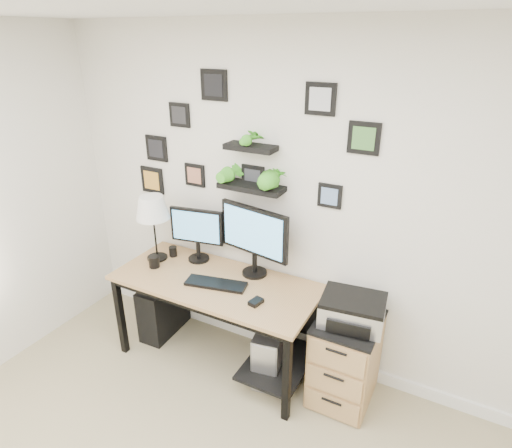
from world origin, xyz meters
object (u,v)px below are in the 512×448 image
Objects in this scene: monitor_right at (254,236)px; mug at (154,262)px; file_cabinet at (345,359)px; pc_tower_black at (164,307)px; table_lamp at (152,209)px; monitor_left at (197,231)px; pc_tower_grey at (272,351)px; printer at (353,310)px; desk at (222,293)px.

monitor_right is 0.87m from mug.
pc_tower_black is at bearing -179.72° from file_cabinet.
monitor_left is at bearing 23.24° from table_lamp.
mug reaches higher than pc_tower_black.
printer is (0.58, 0.05, 0.54)m from pc_tower_grey.
mug is at bearing -63.99° from pc_tower_black.
printer is at bearing 0.52° from table_lamp.
desk is 3.30× the size of pc_tower_grey.
pc_tower_grey is 1.06× the size of printer.
desk is at bearing -27.75° from monitor_left.
table_lamp reaches higher than pc_tower_black.
monitor_right is (0.52, 0.01, 0.07)m from monitor_left.
desk reaches higher than pc_tower_grey.
desk is 0.88m from table_lamp.
file_cabinet is at bearing -5.13° from monitor_left.
monitor_left is 0.42m from mug.
table_lamp is 1.47m from pc_tower_grey.
table_lamp reaches higher than printer.
pc_tower_grey is (1.02, 0.09, -0.57)m from mug.
monitor_right is 1.12m from file_cabinet.
monitor_right reaches higher than monitor_left.
pc_tower_grey is (1.10, -0.03, -0.97)m from table_lamp.
file_cabinet is at bearing -2.09° from pc_tower_black.
monitor_left is 0.68× the size of file_cabinet.
file_cabinet is (1.00, 0.06, -0.29)m from desk.
table_lamp reaches higher than monitor_left.
desk reaches higher than pc_tower_black.
monitor_left is 0.76× the size of monitor_right.
monitor_right reaches higher than printer.
desk is 3.27× the size of pc_tower_black.
pc_tower_black is 0.73× the size of file_cabinet.
printer is (0.02, -0.00, 0.43)m from file_cabinet.
monitor_left is 1.12m from pc_tower_grey.
monitor_left reaches higher than printer.
mug is 0.14× the size of file_cabinet.
monitor_left reaches higher than pc_tower_black.
table_lamp is 5.81× the size of mug.
printer is at bearing 3.06° from desk.
monitor_left is at bearing 174.87° from file_cabinet.
table_lamp is 1.22× the size of printer.
monitor_right reaches higher than mug.
file_cabinet is at bearing 5.22° from mug.
monitor_left reaches higher than mug.
desk is 3.50× the size of printer.
desk is at bearing 8.38° from mug.
pc_tower_black is 1.07× the size of printer.
monitor_right is at bearing 1.22° from monitor_left.
table_lamp is at bearing -99.91° from pc_tower_black.
printer is at bearing 4.65° from pc_tower_grey.
pc_tower_black is at bearing 82.46° from table_lamp.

